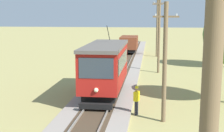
% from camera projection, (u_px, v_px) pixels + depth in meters
% --- Properties ---
extents(red_tram, '(2.60, 8.54, 4.79)m').
position_uv_depth(red_tram, '(105.00, 67.00, 23.41)').
color(red_tram, maroon).
rests_on(red_tram, rail_right).
extents(freight_car, '(2.40, 5.20, 2.31)m').
position_uv_depth(freight_car, '(129.00, 44.00, 47.72)').
color(freight_car, brown).
rests_on(freight_car, rail_right).
extents(utility_pole_near_tram, '(1.40, 0.31, 6.61)m').
position_uv_depth(utility_pole_near_tram, '(165.00, 62.00, 17.76)').
color(utility_pole_near_tram, brown).
rests_on(utility_pole_near_tram, ground).
extents(utility_pole_mid, '(1.40, 0.41, 7.90)m').
position_uv_depth(utility_pole_mid, '(159.00, 33.00, 32.76)').
color(utility_pole_mid, brown).
rests_on(utility_pole_mid, ground).
extents(utility_pole_far, '(1.40, 0.49, 8.11)m').
position_uv_depth(utility_pole_far, '(157.00, 27.00, 45.01)').
color(utility_pole_far, brown).
rests_on(utility_pole_far, ground).
extents(track_worker, '(0.37, 0.44, 1.78)m').
position_uv_depth(track_worker, '(136.00, 99.00, 19.37)').
color(track_worker, black).
rests_on(track_worker, ground).
extents(second_worker, '(0.44, 0.35, 1.78)m').
position_uv_depth(second_worker, '(80.00, 76.00, 26.23)').
color(second_worker, '#38332D').
rests_on(second_worker, ground).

